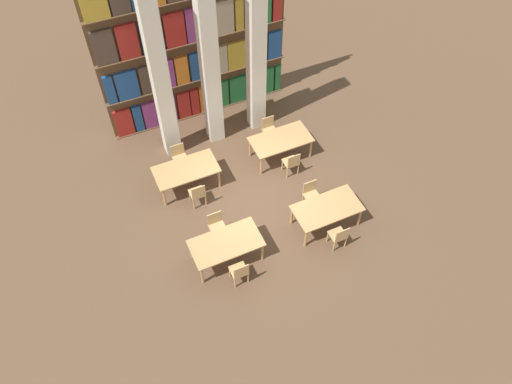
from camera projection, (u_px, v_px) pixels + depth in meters
The scene contains 17 objects.
ground_plane at pixel (254, 203), 14.40m from camera, with size 40.00×40.00×0.00m, color brown.
bookshelf_bank at pixel (194, 43), 14.75m from camera, with size 5.91×0.35×5.50m.
pillar_left at pixel (159, 72), 13.39m from camera, with size 0.47×0.47×6.00m.
pillar_center at pixel (209, 58), 13.76m from camera, with size 0.47×0.47×6.00m.
pillar_right at pixel (256, 46), 14.14m from camera, with size 0.47×0.47×6.00m.
reading_table_0 at pixel (226, 244), 12.73m from camera, with size 1.83×0.98×0.75m.
chair_0 at pixel (240, 272), 12.45m from camera, with size 0.42×0.40×0.88m.
chair_1 at pixel (217, 225), 13.32m from camera, with size 0.42×0.40×0.88m.
reading_table_1 at pixel (327, 209), 13.42m from camera, with size 1.83×0.98×0.75m.
chair_2 at pixel (339, 236), 13.12m from camera, with size 0.42×0.40×0.88m.
chair_3 at pixel (311, 194), 14.00m from camera, with size 0.42×0.40×0.88m.
reading_table_2 at pixel (186, 171), 14.28m from camera, with size 1.83×0.98×0.75m.
chair_4 at pixel (198, 194), 14.00m from camera, with size 0.42×0.40×0.88m.
chair_5 at pixel (180, 157), 14.88m from camera, with size 0.42×0.40×0.88m.
reading_table_3 at pixel (281, 141), 15.03m from camera, with size 1.83×0.98×0.75m.
chair_6 at pixel (292, 162), 14.74m from camera, with size 0.42×0.40×0.88m.
chair_7 at pixel (269, 129), 15.61m from camera, with size 0.42×0.40×0.88m.
Camera 1 is at (-3.57, -7.98, 11.45)m, focal length 35.00 mm.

